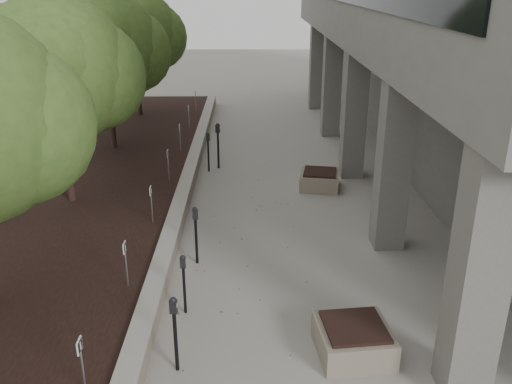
{
  "coord_description": "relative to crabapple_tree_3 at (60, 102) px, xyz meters",
  "views": [
    {
      "loc": [
        0.06,
        -5.86,
        6.09
      ],
      "look_at": [
        0.23,
        6.61,
        1.16
      ],
      "focal_mm": 38.11,
      "sensor_mm": 36.0,
      "label": 1
    }
  ],
  "objects": [
    {
      "name": "retaining_wall",
      "position": [
        2.97,
        1.0,
        -2.87
      ],
      "size": [
        0.39,
        26.0,
        0.5
      ],
      "primitive_type": null,
      "color": "gray",
      "rests_on": "ground"
    },
    {
      "name": "crabapple_tree_3",
      "position": [
        0.0,
        0.0,
        0.0
      ],
      "size": [
        4.6,
        4.0,
        5.44
      ],
      "primitive_type": null,
      "color": "#395821",
      "rests_on": "planting_bed"
    },
    {
      "name": "parking_sign_3",
      "position": [
        2.45,
        -4.5,
        -2.24
      ],
      "size": [
        0.04,
        0.22,
        0.96
      ],
      "primitive_type": null,
      "color": "black",
      "rests_on": "planting_bed"
    },
    {
      "name": "parking_meter_5",
      "position": [
        3.5,
        3.46,
        -2.44
      ],
      "size": [
        0.15,
        0.12,
        1.36
      ],
      "primitive_type": null,
      "rotation": [
        0.0,
        0.0,
        0.16
      ],
      "color": "black",
      "rests_on": "ground"
    },
    {
      "name": "parking_meter_1",
      "position": [
        3.65,
        -6.51,
        -2.42
      ],
      "size": [
        0.15,
        0.12,
        1.41
      ],
      "primitive_type": null,
      "rotation": [
        0.0,
        0.0,
        -0.15
      ],
      "color": "black",
      "rests_on": "ground"
    },
    {
      "name": "crabapple_tree_4",
      "position": [
        0.0,
        5.0,
        0.0
      ],
      "size": [
        4.6,
        4.0,
        5.44
      ],
      "primitive_type": null,
      "color": "#395821",
      "rests_on": "planting_bed"
    },
    {
      "name": "parking_meter_2",
      "position": [
        3.61,
        -4.85,
        -2.49
      ],
      "size": [
        0.13,
        0.09,
        1.26
      ],
      "primitive_type": null,
      "rotation": [
        0.0,
        0.0,
        0.01
      ],
      "color": "black",
      "rests_on": "ground"
    },
    {
      "name": "parking_meter_3",
      "position": [
        3.66,
        -2.86,
        -2.42
      ],
      "size": [
        0.16,
        0.13,
        1.39
      ],
      "primitive_type": null,
      "rotation": [
        0.0,
        0.0,
        0.26
      ],
      "color": "black",
      "rests_on": "ground"
    },
    {
      "name": "planter_front",
      "position": [
        6.65,
        -6.11,
        -2.83
      ],
      "size": [
        1.35,
        1.35,
        0.57
      ],
      "primitive_type": null,
      "rotation": [
        0.0,
        0.0,
        0.11
      ],
      "color": "gray",
      "rests_on": "ground"
    },
    {
      "name": "parking_sign_8",
      "position": [
        2.45,
        10.5,
        -2.24
      ],
      "size": [
        0.04,
        0.22,
        0.96
      ],
      "primitive_type": null,
      "color": "black",
      "rests_on": "planting_bed"
    },
    {
      "name": "berry_scatter",
      "position": [
        4.7,
        -3.0,
        -3.11
      ],
      "size": [
        3.3,
        14.1,
        0.02
      ],
      "primitive_type": null,
      "color": "maroon",
      "rests_on": "ground"
    },
    {
      "name": "planter_back",
      "position": [
        7.04,
        1.88,
        -2.85
      ],
      "size": [
        1.35,
        1.35,
        0.55
      ],
      "primitive_type": null,
      "rotation": [
        0.0,
        0.0,
        -0.17
      ],
      "color": "gray",
      "rests_on": "ground"
    },
    {
      "name": "parking_sign_6",
      "position": [
        2.45,
        4.5,
        -2.24
      ],
      "size": [
        0.04,
        0.22,
        0.96
      ],
      "primitive_type": null,
      "color": "black",
      "rests_on": "planting_bed"
    },
    {
      "name": "parking_sign_4",
      "position": [
        2.45,
        -1.5,
        -2.24
      ],
      "size": [
        0.04,
        0.22,
        0.96
      ],
      "primitive_type": null,
      "color": "black",
      "rests_on": "planting_bed"
    },
    {
      "name": "parking_sign_5",
      "position": [
        2.45,
        1.5,
        -2.24
      ],
      "size": [
        0.04,
        0.22,
        0.96
      ],
      "primitive_type": null,
      "color": "black",
      "rests_on": "planting_bed"
    },
    {
      "name": "parking_meter_4",
      "position": [
        3.81,
        3.79,
        -2.33
      ],
      "size": [
        0.18,
        0.16,
        1.58
      ],
      "primitive_type": null,
      "rotation": [
        0.0,
        0.0,
        -0.34
      ],
      "color": "black",
      "rests_on": "ground"
    },
    {
      "name": "parking_sign_2",
      "position": [
        2.45,
        -7.5,
        -2.24
      ],
      "size": [
        0.04,
        0.22,
        0.96
      ],
      "primitive_type": null,
      "color": "black",
      "rests_on": "planting_bed"
    },
    {
      "name": "parking_sign_7",
      "position": [
        2.45,
        7.5,
        -2.24
      ],
      "size": [
        0.04,
        0.22,
        0.96
      ],
      "primitive_type": null,
      "color": "black",
      "rests_on": "planting_bed"
    },
    {
      "name": "crabapple_tree_5",
      "position": [
        0.0,
        10.0,
        0.0
      ],
      "size": [
        4.6,
        4.0,
        5.44
      ],
      "primitive_type": null,
      "color": "#395821",
      "rests_on": "planting_bed"
    },
    {
      "name": "planting_bed",
      "position": [
        -0.7,
        1.0,
        -2.92
      ],
      "size": [
        7.0,
        26.0,
        0.4
      ],
      "primitive_type": "cube",
      "color": "black",
      "rests_on": "ground"
    }
  ]
}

